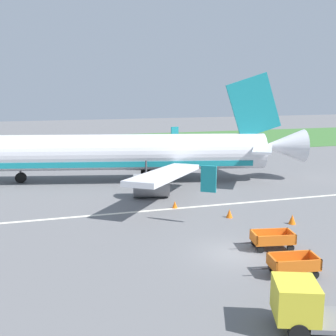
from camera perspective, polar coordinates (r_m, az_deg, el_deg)
The scene contains 10 objects.
ground_plane at distance 25.91m, azimuth 8.95°, elevation -11.41°, with size 220.00×220.00×0.00m, color slate.
grass_strip at distance 75.00m, azimuth -8.37°, elevation 3.31°, with size 220.00×28.00×0.06m, color #3D7033.
apron_stripe at distance 34.72m, azimuth 1.80°, elevation -5.46°, with size 120.00×0.36×0.01m, color silver.
airplane at distance 44.00m, azimuth -4.97°, elevation 2.06°, with size 37.35×30.22×11.34m.
baggage_cart_nearest at distance 23.64m, azimuth 16.65°, elevation -12.42°, with size 3.62×1.78×1.07m.
baggage_cart_second_in_row at distance 26.90m, azimuth 14.01°, elevation -9.38°, with size 3.62×1.81×1.07m.
service_truck_beside_carts at distance 18.72m, azimuth 18.43°, elevation -17.31°, with size 4.77×3.34×2.10m.
traffic_cone_near_plane at distance 34.63m, azimuth 0.93°, elevation -5.00°, with size 0.45×0.45×0.59m, color orange.
traffic_cone_mid_apron at distance 31.99m, azimuth 16.53°, elevation -6.70°, with size 0.54×0.54×0.71m, color orange.
traffic_cone_by_carts at distance 32.50m, azimuth 8.35°, elevation -6.12°, with size 0.50×0.50×0.66m, color orange.
Camera 1 is at (-10.54, -21.56, 9.77)m, focal length 44.83 mm.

